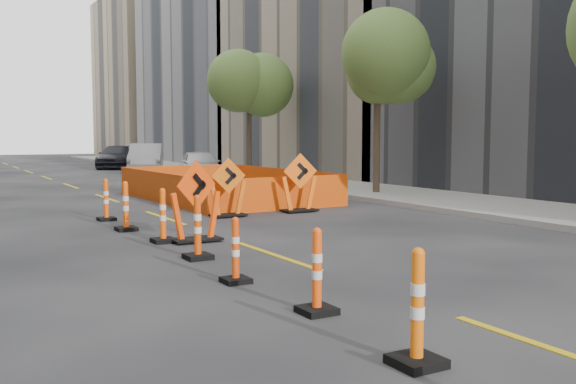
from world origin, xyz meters
TOP-DOWN VIEW (x-y plane):
  - ground_plane at (0.00, 0.00)m, footprint 140.00×140.00m
  - sidewalk_right at (9.00, 12.00)m, footprint 4.00×90.00m
  - bld_right_c at (17.00, 23.80)m, footprint 12.00×16.00m
  - bld_right_d at (17.00, 40.20)m, footprint 12.00×18.00m
  - bld_right_e at (17.00, 58.60)m, footprint 12.00×14.00m
  - tree_r_b at (8.40, 12.00)m, footprint 2.80×2.80m
  - tree_r_c at (8.40, 22.00)m, footprint 2.80×2.80m
  - channelizer_2 at (-1.48, -1.46)m, footprint 0.44×0.44m
  - channelizer_3 at (-1.35, 0.48)m, footprint 0.41×0.41m
  - channelizer_4 at (-1.51, 2.43)m, footprint 0.38×0.38m
  - channelizer_5 at (-1.31, 4.37)m, footprint 0.44×0.44m
  - channelizer_6 at (-1.27, 6.32)m, footprint 0.43×0.43m
  - channelizer_7 at (-1.48, 8.26)m, footprint 0.44×0.44m
  - channelizer_8 at (-1.43, 10.21)m, footprint 0.42×0.42m
  - chevron_sign_left at (-0.67, 6.07)m, footprint 1.25×0.98m
  - chevron_sign_center at (1.52, 9.35)m, footprint 1.07×0.69m
  - chevron_sign_right at (3.69, 9.34)m, footprint 1.18×0.81m
  - safety_fence at (3.34, 13.73)m, footprint 4.70×7.82m
  - parked_car_near at (5.74, 21.76)m, footprint 2.77×4.61m
  - parked_car_mid at (5.68, 29.73)m, footprint 3.40×5.34m
  - parked_car_far at (5.52, 35.56)m, footprint 3.84×5.40m

SIDE VIEW (x-z plane):
  - ground_plane at x=0.00m, z-range 0.00..0.00m
  - sidewalk_right at x=9.00m, z-range 0.00..0.15m
  - channelizer_4 at x=-1.51m, z-range 0.00..0.96m
  - safety_fence at x=3.34m, z-range 0.00..0.97m
  - channelizer_3 at x=-1.35m, z-range 0.00..1.04m
  - channelizer_8 at x=-1.43m, z-range 0.00..1.06m
  - channelizer_6 at x=-1.27m, z-range 0.00..1.09m
  - channelizer_2 at x=-1.48m, z-range 0.00..1.12m
  - channelizer_7 at x=-1.48m, z-range 0.00..1.12m
  - channelizer_5 at x=-1.31m, z-range 0.00..1.12m
  - parked_car_far at x=5.52m, z-range 0.00..1.45m
  - parked_car_near at x=5.74m, z-range 0.00..1.47m
  - chevron_sign_center at x=1.52m, z-range 0.00..1.55m
  - chevron_sign_right at x=3.69m, z-range 0.00..1.64m
  - chevron_sign_left at x=-0.67m, z-range 0.00..1.64m
  - parked_car_mid at x=5.68m, z-range 0.00..1.66m
  - tree_r_b at x=8.40m, z-range 1.55..7.50m
  - tree_r_c at x=8.40m, z-range 1.55..7.50m
  - bld_right_c at x=17.00m, z-range 0.00..14.00m
  - bld_right_e at x=17.00m, z-range 0.00..16.00m
  - bld_right_d at x=17.00m, z-range 0.00..20.00m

